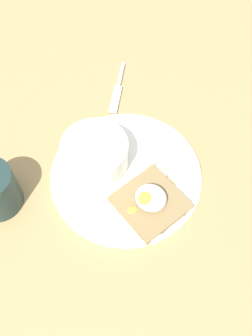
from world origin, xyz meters
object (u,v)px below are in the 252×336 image
oatmeal_bowl (95,154)px  banana_slice_front (154,149)px  banana_slice_left (168,164)px  banana_slice_right (175,176)px  banana_slice_back (148,159)px  knife (118,87)px  poached_egg (150,198)px  toast_slice (150,203)px

oatmeal_bowl → banana_slice_front: (-6.76, -8.13, -2.49)cm
banana_slice_left → banana_slice_right: banana_slice_right is taller
banana_slice_right → banana_slice_left: bearing=-31.0°
oatmeal_bowl → banana_slice_front: 10.86cm
banana_slice_front → banana_slice_back: banana_slice_back is taller
banana_slice_back → oatmeal_bowl: bearing=38.2°
banana_slice_back → knife: banana_slice_back is taller
banana_slice_back → poached_egg: bearing=125.0°
oatmeal_bowl → banana_slice_left: size_ratio=2.97×
poached_egg → knife: bearing=-43.7°
banana_slice_back → knife: bearing=-38.6°
banana_slice_back → banana_slice_left: bearing=-160.0°
banana_slice_left → knife: 21.03cm
banana_slice_left → knife: bearing=-30.0°
banana_slice_front → banana_slice_left: same height
oatmeal_bowl → banana_slice_right: 14.07cm
poached_egg → banana_slice_front: 11.10cm
oatmeal_bowl → banana_slice_back: 9.29cm
oatmeal_bowl → toast_slice: size_ratio=0.91×
oatmeal_bowl → toast_slice: (-12.04, 1.28, -2.35)cm
poached_egg → knife: size_ratio=0.51×
banana_slice_left → banana_slice_right: size_ratio=0.96×
toast_slice → banana_slice_front: size_ratio=2.58×
banana_slice_back → banana_slice_right: 5.69cm
oatmeal_bowl → toast_slice: oatmeal_bowl is taller
oatmeal_bowl → knife: oatmeal_bowl is taller
banana_slice_back → knife: size_ratio=0.30×
oatmeal_bowl → banana_slice_left: bearing=-147.1°
banana_slice_front → toast_slice: bearing=119.3°
poached_egg → banana_slice_right: bearing=-96.4°
banana_slice_front → banana_slice_left: 3.99cm
oatmeal_bowl → banana_slice_left: (-10.52, -6.81, -2.51)cm
knife → poached_egg: bearing=136.3°
banana_slice_right → knife: bearing=-30.1°
poached_egg → banana_slice_left: poached_egg is taller
oatmeal_bowl → banana_slice_left: oatmeal_bowl is taller
oatmeal_bowl → knife: 19.27cm
oatmeal_bowl → poached_egg: (-11.95, 1.45, -0.38)cm
banana_slice_left → banana_slice_back: 3.70cm
banana_slice_left → oatmeal_bowl: bearing=32.9°
banana_slice_front → knife: 17.14cm
toast_slice → poached_egg: size_ratio=1.94×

